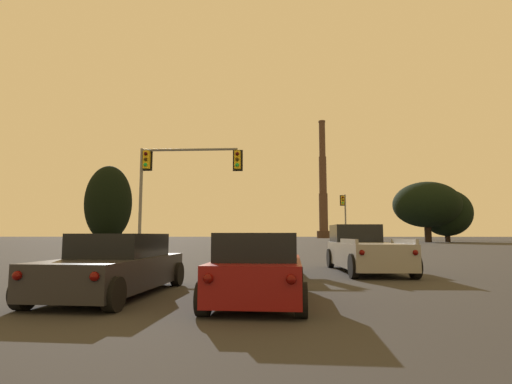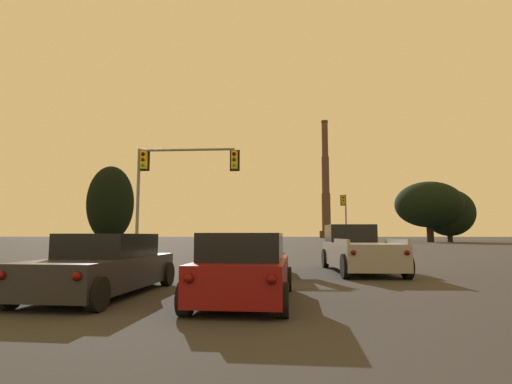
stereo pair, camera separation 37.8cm
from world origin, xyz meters
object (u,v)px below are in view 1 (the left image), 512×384
(hatchback_center_lane_front, at_px, (265,256))
(traffic_light_overhead_left, at_px, (174,173))
(sedan_left_lane_second, at_px, (117,266))
(hatchback_center_lane_second, at_px, (259,270))
(pickup_truck_right_lane_front, at_px, (364,250))
(smokestack, at_px, (323,191))
(traffic_light_far_right, at_px, (344,212))

(hatchback_center_lane_front, xyz_separation_m, traffic_light_overhead_left, (-5.60, 8.20, 4.28))
(sedan_left_lane_second, bearing_deg, traffic_light_overhead_left, 102.55)
(hatchback_center_lane_second, bearing_deg, traffic_light_overhead_left, 113.88)
(pickup_truck_right_lane_front, bearing_deg, hatchback_center_lane_second, -119.45)
(hatchback_center_lane_second, xyz_separation_m, smokestack, (18.58, 164.42, 19.49))
(hatchback_center_lane_second, distance_m, pickup_truck_right_lane_front, 8.05)
(sedan_left_lane_second, relative_size, traffic_light_far_right, 0.78)
(pickup_truck_right_lane_front, bearing_deg, traffic_light_overhead_left, 141.24)
(pickup_truck_right_lane_front, relative_size, smokestack, 0.11)
(hatchback_center_lane_second, height_order, traffic_light_far_right, traffic_light_far_right)
(hatchback_center_lane_front, xyz_separation_m, smokestack, (18.69, 158.61, 19.49))
(sedan_left_lane_second, distance_m, traffic_light_overhead_left, 14.16)
(pickup_truck_right_lane_front, bearing_deg, traffic_light_far_right, 79.77)
(hatchback_center_lane_second, height_order, sedan_left_lane_second, hatchback_center_lane_second)
(hatchback_center_lane_second, bearing_deg, hatchback_center_lane_front, 92.84)
(hatchback_center_lane_front, xyz_separation_m, pickup_truck_right_lane_front, (3.75, 1.38, 0.14))
(pickup_truck_right_lane_front, bearing_deg, sedan_left_lane_second, -139.95)
(hatchback_center_lane_second, xyz_separation_m, sedan_left_lane_second, (-3.38, 0.72, 0.00))
(pickup_truck_right_lane_front, height_order, sedan_left_lane_second, pickup_truck_right_lane_front)
(traffic_light_overhead_left, bearing_deg, hatchback_center_lane_second, -67.80)
(hatchback_center_lane_front, height_order, sedan_left_lane_second, hatchback_center_lane_front)
(traffic_light_overhead_left, height_order, smokestack, smokestack)
(sedan_left_lane_second, bearing_deg, traffic_light_far_right, 76.11)
(hatchback_center_lane_front, relative_size, pickup_truck_right_lane_front, 0.75)
(traffic_light_far_right, distance_m, smokestack, 127.29)
(pickup_truck_right_lane_front, xyz_separation_m, sedan_left_lane_second, (-7.01, -6.47, -0.14))
(smokestack, bearing_deg, hatchback_center_lane_second, -96.45)
(hatchback_center_lane_second, distance_m, traffic_light_far_right, 39.55)
(traffic_light_far_right, bearing_deg, smokestack, 85.11)
(hatchback_center_lane_second, relative_size, sedan_left_lane_second, 0.87)
(sedan_left_lane_second, bearing_deg, pickup_truck_right_lane_front, 45.26)
(traffic_light_far_right, relative_size, smokestack, 0.12)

